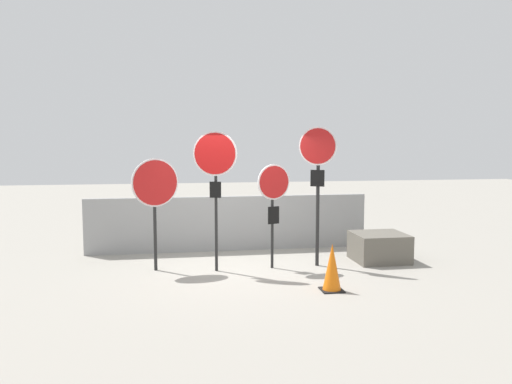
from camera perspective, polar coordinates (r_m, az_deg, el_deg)
ground_plane at (r=9.46m, az=-1.88°, el=-8.82°), size 40.00×40.00×0.00m
fence_back at (r=10.98m, az=-3.04°, el=-3.60°), size 6.17×0.12×1.20m
stop_sign_0 at (r=9.27m, az=-11.45°, el=0.37°), size 0.83×0.35×2.08m
stop_sign_1 at (r=9.04m, az=-4.68°, el=3.10°), size 0.78×0.25×2.57m
stop_sign_2 at (r=9.28m, az=2.01°, el=0.03°), size 0.64×0.23×1.97m
stop_sign_3 at (r=9.48m, az=7.07°, el=3.08°), size 0.66×0.36×2.66m
traffic_cone_0 at (r=8.16m, az=8.68°, el=-8.51°), size 0.35×0.35×0.77m
storage_crate at (r=10.35m, az=13.90°, el=-6.13°), size 1.02×0.95×0.56m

